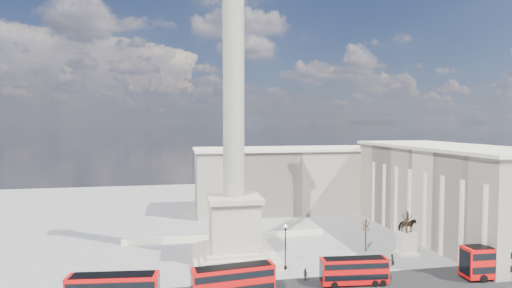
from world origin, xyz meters
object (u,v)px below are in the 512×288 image
object	(u,v)px
red_bus_d	(503,261)
victorian_lamp	(285,243)
red_bus_c	(355,271)
nelsons_column	(234,184)
pedestrian_walking	(329,262)
pedestrian_crossing	(305,274)
pedestrian_standing	(392,260)
red_bus_b	(234,282)
equestrian_statue	(407,240)

from	to	relation	value
red_bus_d	victorian_lamp	xyz separation A→B (m)	(-31.02, 9.46, 1.68)
red_bus_c	nelsons_column	bearing A→B (deg)	142.71
pedestrian_walking	red_bus_c	bearing A→B (deg)	-88.36
pedestrian_walking	pedestrian_crossing	world-z (taller)	pedestrian_crossing
pedestrian_standing	pedestrian_crossing	xyz separation A→B (m)	(-15.75, -3.36, -0.00)
pedestrian_standing	pedestrian_crossing	distance (m)	16.11
red_bus_d	pedestrian_walking	distance (m)	25.55
red_bus_b	nelsons_column	bearing A→B (deg)	75.89
pedestrian_standing	pedestrian_crossing	size ratio (longest dim) A/B	1.00
red_bus_b	victorian_lamp	bearing A→B (deg)	37.30
red_bus_b	pedestrian_crossing	bearing A→B (deg)	13.83
nelsons_column	victorian_lamp	xyz separation A→B (m)	(7.29, -6.62, -8.65)
red_bus_c	victorian_lamp	bearing A→B (deg)	142.34
red_bus_b	pedestrian_walking	bearing A→B (deg)	20.68
pedestrian_standing	red_bus_c	bearing A→B (deg)	14.72
nelsons_column	victorian_lamp	distance (m)	13.11
victorian_lamp	pedestrian_walking	bearing A→B (deg)	-4.22
red_bus_b	pedestrian_standing	xyz separation A→B (m)	(26.92, 7.46, -1.41)
victorian_lamp	pedestrian_crossing	world-z (taller)	victorian_lamp
nelsons_column	red_bus_d	xyz separation A→B (m)	(38.32, -16.08, -10.32)
red_bus_c	pedestrian_crossing	world-z (taller)	red_bus_c
nelsons_column	victorian_lamp	bearing A→B (deg)	-42.22
nelsons_column	pedestrian_walking	size ratio (longest dim) A/B	29.56
red_bus_c	pedestrian_crossing	xyz separation A→B (m)	(-6.45, 2.77, -1.13)
nelsons_column	red_bus_b	xyz separation A→B (m)	(-2.12, -15.61, -10.59)
nelsons_column	equestrian_statue	world-z (taller)	nelsons_column
red_bus_b	red_bus_d	size ratio (longest dim) A/B	0.91
nelsons_column	pedestrian_crossing	size ratio (longest dim) A/B	27.10
victorian_lamp	pedestrian_standing	xyz separation A→B (m)	(17.50, -1.52, -3.35)
pedestrian_crossing	victorian_lamp	bearing A→B (deg)	-7.46
pedestrian_crossing	pedestrian_standing	bearing A→B (deg)	-105.16
red_bus_d	pedestrian_standing	bearing A→B (deg)	152.34
nelsons_column	pedestrian_crossing	xyz separation A→B (m)	(9.04, -11.50, -12.00)
nelsons_column	victorian_lamp	size ratio (longest dim) A/B	6.88
red_bus_b	victorian_lamp	world-z (taller)	victorian_lamp
pedestrian_standing	pedestrian_walking	bearing A→B (deg)	-24.12
victorian_lamp	equestrian_statue	distance (m)	23.17
equestrian_statue	pedestrian_standing	distance (m)	7.22
red_bus_b	pedestrian_walking	xyz separation A→B (m)	(16.57, 8.46, -1.49)
red_bus_c	equestrian_statue	size ratio (longest dim) A/B	1.29
nelsons_column	pedestrian_crossing	world-z (taller)	nelsons_column
pedestrian_walking	pedestrian_crossing	bearing A→B (deg)	-147.86
red_bus_d	equestrian_statue	distance (m)	14.82
nelsons_column	red_bus_c	bearing A→B (deg)	-42.64
nelsons_column	red_bus_b	distance (m)	18.98
red_bus_b	victorian_lamp	xyz separation A→B (m)	(9.42, 8.99, 1.94)
pedestrian_walking	pedestrian_standing	size ratio (longest dim) A/B	0.91
red_bus_c	victorian_lamp	world-z (taller)	victorian_lamp
red_bus_d	red_bus_b	bearing A→B (deg)	-177.92
pedestrian_walking	pedestrian_crossing	xyz separation A→B (m)	(-5.41, -4.35, 0.08)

